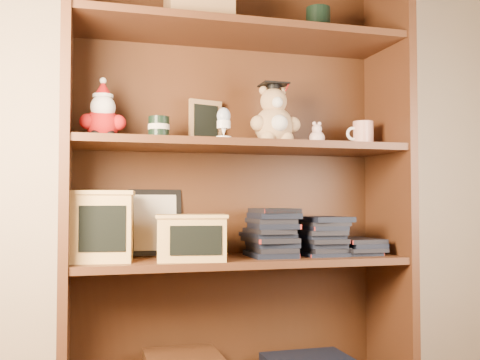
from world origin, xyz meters
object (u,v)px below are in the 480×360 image
at_px(grad_teddy_bear, 274,120).
at_px(teacher_mug, 363,134).
at_px(treats_box, 101,225).
at_px(bookcase, 236,192).

relative_size(grad_teddy_bear, teacher_mug, 2.10).
relative_size(teacher_mug, treats_box, 0.46).
height_order(bookcase, grad_teddy_bear, bookcase).
xyz_separation_m(bookcase, teacher_mug, (0.48, -0.05, 0.22)).
bearing_deg(bookcase, treats_box, -173.72).
xyz_separation_m(teacher_mug, treats_box, (-0.95, -0.00, -0.33)).
bearing_deg(teacher_mug, bookcase, 173.99).
bearing_deg(treats_box, bookcase, 6.28).
relative_size(bookcase, treats_box, 6.88).
distance_m(bookcase, grad_teddy_bear, 0.29).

